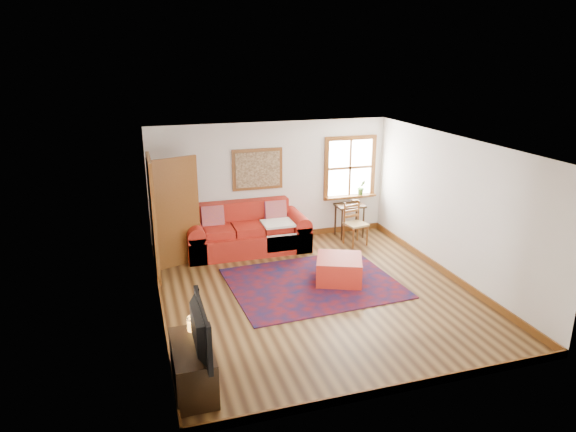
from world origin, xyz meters
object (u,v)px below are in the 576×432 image
object	(u,v)px
ladder_back_chair	(354,222)
media_cabinet	(193,367)
red_ottoman	(339,269)
red_leather_sofa	(247,235)
side_table	(350,210)

from	to	relation	value
ladder_back_chair	media_cabinet	distance (m)	5.45
ladder_back_chair	media_cabinet	world-z (taller)	ladder_back_chair
red_ottoman	ladder_back_chair	distance (m)	1.93
red_leather_sofa	side_table	xyz separation A→B (m)	(2.30, 0.14, 0.28)
red_ottoman	media_cabinet	bearing A→B (deg)	-118.40
ladder_back_chair	media_cabinet	xyz separation A→B (m)	(-3.81, -3.89, -0.20)
side_table	media_cabinet	distance (m)	5.84
red_ottoman	side_table	xyz separation A→B (m)	(1.10, 2.08, 0.37)
side_table	media_cabinet	size ratio (longest dim) A/B	0.70
side_table	ladder_back_chair	distance (m)	0.47
red_ottoman	side_table	world-z (taller)	side_table
red_ottoman	side_table	bearing A→B (deg)	84.90
red_leather_sofa	media_cabinet	xyz separation A→B (m)	(-1.60, -4.20, -0.04)
red_leather_sofa	ladder_back_chair	xyz separation A→B (m)	(2.21, -0.32, 0.16)
red_leather_sofa	red_ottoman	distance (m)	2.29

